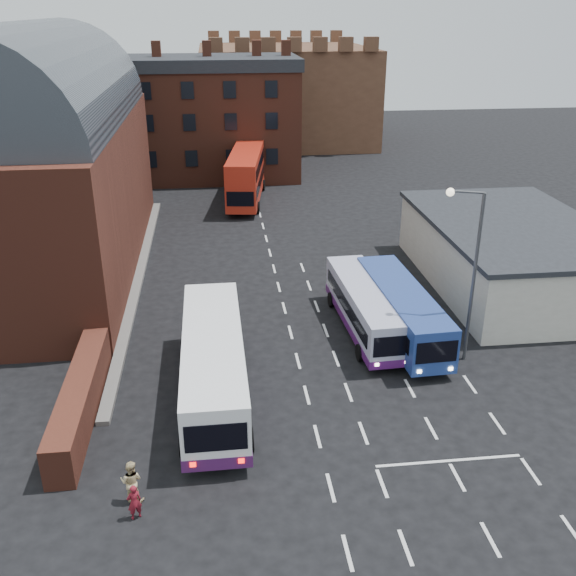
{
  "coord_description": "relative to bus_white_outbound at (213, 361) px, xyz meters",
  "views": [
    {
      "loc": [
        -3.86,
        -22.95,
        16.79
      ],
      "look_at": [
        0.0,
        10.0,
        2.2
      ],
      "focal_mm": 40.0,
      "sensor_mm": 36.0,
      "label": 1
    }
  ],
  "objects": [
    {
      "name": "street_lamp",
      "position": [
        12.59,
        2.12,
        3.52
      ],
      "size": [
        1.75,
        0.8,
        9.0
      ],
      "rotation": [
        0.0,
        0.0,
        -0.34
      ],
      "color": "#4D4E52",
      "rests_on": "ground"
    },
    {
      "name": "pedestrian_beige",
      "position": [
        -3.11,
        -6.57,
        -1.05
      ],
      "size": [
        0.96,
        0.82,
        1.71
      ],
      "primitive_type": "imported",
      "rotation": [
        0.0,
        0.0,
        2.91
      ],
      "color": "#CCB683",
      "rests_on": "ground"
    },
    {
      "name": "bus_white_outbound",
      "position": [
        0.0,
        0.0,
        0.0
      ],
      "size": [
        3.05,
        11.87,
        3.23
      ],
      "rotation": [
        0.0,
        0.0,
        0.01
      ],
      "color": "white",
      "rests_on": "ground"
    },
    {
      "name": "brick_terrace",
      "position": [
        -1.71,
        43.21,
        3.59
      ],
      "size": [
        22.0,
        10.0,
        11.0
      ],
      "primitive_type": "cube",
      "color": "brown",
      "rests_on": "ground"
    },
    {
      "name": "pedestrian_red",
      "position": [
        -2.92,
        -7.51,
        -1.19
      ],
      "size": [
        0.62,
        0.53,
        1.44
      ],
      "primitive_type": "imported",
      "rotation": [
        0.0,
        0.0,
        3.58
      ],
      "color": "maroon",
      "rests_on": "ground"
    },
    {
      "name": "bus_red_double",
      "position": [
        3.35,
        32.66,
        0.55
      ],
      "size": [
        4.25,
        11.84,
        4.64
      ],
      "rotation": [
        0.0,
        0.0,
        3.0
      ],
      "color": "red",
      "rests_on": "ground"
    },
    {
      "name": "castle_keep",
      "position": [
        10.29,
        63.21,
        4.09
      ],
      "size": [
        22.0,
        22.0,
        12.0
      ],
      "primitive_type": "cube",
      "color": "brown",
      "rests_on": "ground"
    },
    {
      "name": "bus_blue",
      "position": [
        10.29,
        4.97,
        -0.26
      ],
      "size": [
        2.97,
        10.34,
        2.79
      ],
      "rotation": [
        0.0,
        0.0,
        3.19
      ],
      "color": "navy",
      "rests_on": "ground"
    },
    {
      "name": "cream_building",
      "position": [
        19.29,
        11.21,
        0.25
      ],
      "size": [
        10.4,
        16.4,
        4.25
      ],
      "color": "beige",
      "rests_on": "ground"
    },
    {
      "name": "bus_white_inbound",
      "position": [
        8.43,
        5.7,
        -0.33
      ],
      "size": [
        2.83,
        9.93,
        2.68
      ],
      "rotation": [
        0.0,
        0.0,
        3.19
      ],
      "color": "#B3B3D0",
      "rests_on": "ground"
    },
    {
      "name": "forecourt_wall",
      "position": [
        -5.91,
        -0.79,
        -1.01
      ],
      "size": [
        1.2,
        10.0,
        1.8
      ],
      "primitive_type": "cube",
      "color": "#602B1E",
      "rests_on": "ground"
    },
    {
      "name": "ground",
      "position": [
        4.29,
        -2.79,
        -1.91
      ],
      "size": [
        180.0,
        180.0,
        0.0
      ],
      "primitive_type": "plane",
      "color": "black"
    },
    {
      "name": "railway_station",
      "position": [
        -11.21,
        18.21,
        5.73
      ],
      "size": [
        12.0,
        28.0,
        16.0
      ],
      "color": "#602B1E",
      "rests_on": "ground"
    }
  ]
}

